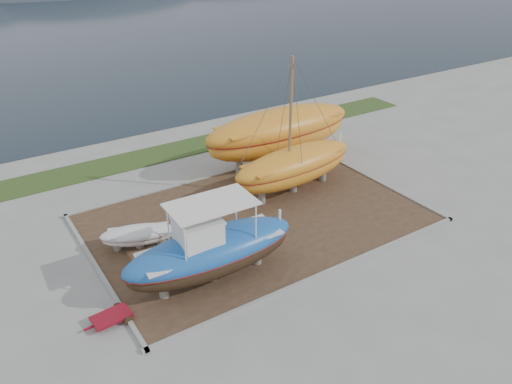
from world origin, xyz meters
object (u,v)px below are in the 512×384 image
orange_bare_hull (280,137)px  red_trailer (112,319)px  white_dinghy (139,237)px  blue_caique (211,243)px  orange_sailboat (296,127)px

orange_bare_hull → red_trailer: 17.90m
white_dinghy → blue_caique: bearing=-47.0°
white_dinghy → red_trailer: size_ratio=1.61×
blue_caique → white_dinghy: (-1.90, 4.41, -1.45)m
orange_bare_hull → red_trailer: orange_bare_hull is taller
blue_caique → red_trailer: 5.29m
blue_caique → white_dinghy: 5.02m
blue_caique → orange_sailboat: size_ratio=0.96×
white_dinghy → orange_bare_hull: bearing=40.9°
orange_bare_hull → blue_caique: bearing=-139.1°
orange_sailboat → red_trailer: orange_sailboat is taller
orange_sailboat → orange_bare_hull: (1.78, 4.06, -2.35)m
red_trailer → orange_bare_hull: bearing=26.7°
blue_caique → orange_bare_hull: 13.73m
blue_caique → red_trailer: (-4.93, -0.19, -1.92)m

